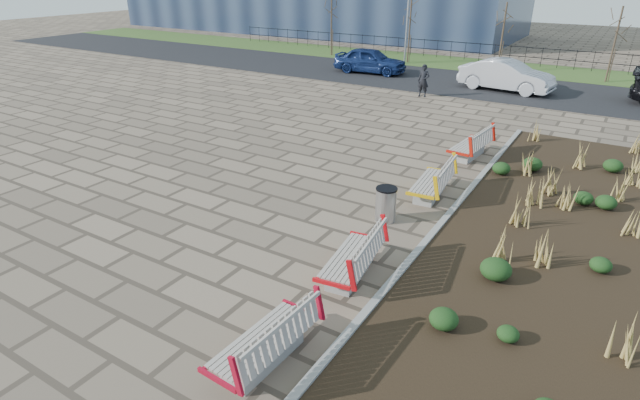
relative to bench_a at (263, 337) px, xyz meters
The scene contains 19 objects.
ground 3.27m from the bench_a, 158.04° to the left, with size 120.00×120.00×0.00m, color #796653.
planting_bed 7.02m from the bench_a, 62.37° to the left, with size 4.50×18.00×0.10m, color black.
planting_curb 6.29m from the bench_a, 81.57° to the left, with size 0.16×18.00×0.15m, color gray.
grass_verge_far 29.37m from the bench_a, 95.86° to the left, with size 80.00×5.00×0.04m, color #33511E.
road 23.41m from the bench_a, 97.37° to the left, with size 80.00×7.00×0.02m, color black.
bench_a is the anchor object (origin of this frame).
bench_b 2.98m from the bench_a, 90.00° to the left, with size 0.90×2.10×1.00m, color red, non-canonical shape.
bench_c 7.72m from the bench_a, 90.00° to the left, with size 0.90×2.10×1.00m, color #F7B70D, non-canonical shape.
bench_d 11.50m from the bench_a, 90.00° to the left, with size 0.90×2.10×1.00m, color red, non-canonical shape.
litter_bin 5.70m from the bench_a, 94.44° to the left, with size 0.53×0.53×0.88m, color #B2B2B7.
pedestrian 19.57m from the bench_a, 103.52° to the left, with size 0.58×0.38×1.58m, color black.
car_blue 25.01m from the bench_a, 112.45° to the left, with size 1.76×4.37×1.49m, color navy.
car_silver 22.53m from the bench_a, 93.47° to the left, with size 1.65×4.74×1.56m, color #B6B7BE.
tree_a 31.55m from the bench_a, 118.43° to the left, with size 1.40×1.40×4.00m, color #4C3D2D, non-canonical shape.
tree_b 29.18m from the bench_a, 107.99° to the left, with size 1.40×1.40×4.00m, color #4C3D2D, non-canonical shape.
tree_c 27.91m from the bench_a, 96.18° to the left, with size 1.40×1.40×4.00m, color #4C3D2D, non-canonical shape.
tree_d 27.91m from the bench_a, 83.82° to the left, with size 1.40×1.40×4.00m, color #4C3D2D, non-canonical shape.
lamp_west 28.77m from the bench_a, 108.30° to the left, with size 0.24×0.60×6.00m, color gray, non-canonical shape.
railing_fence 30.86m from the bench_a, 95.58° to the left, with size 44.00×0.10×1.20m, color black, non-canonical shape.
Camera 1 is at (7.12, -6.13, 5.92)m, focal length 28.00 mm.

